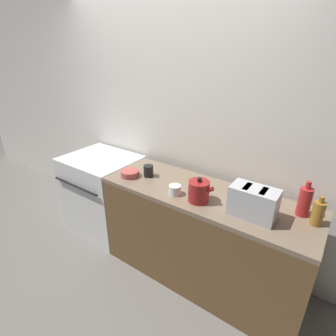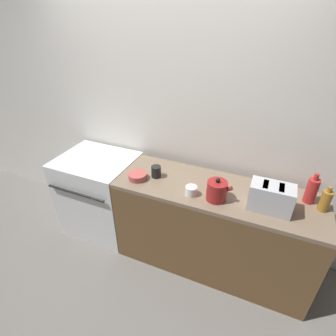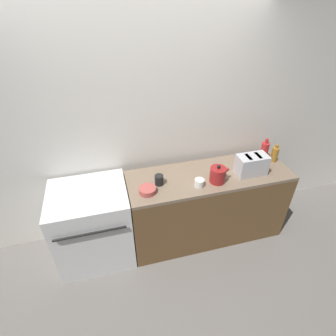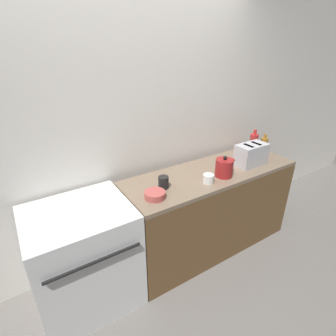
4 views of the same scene
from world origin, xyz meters
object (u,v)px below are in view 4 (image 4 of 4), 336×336
at_px(bowl, 155,195).
at_px(bottle_red, 253,143).
at_px(stove, 84,257).
at_px(kettle, 224,168).
at_px(toaster, 251,155).
at_px(cup_white, 208,179).
at_px(bottle_amber, 264,145).
at_px(cup_black, 163,182).

bearing_deg(bowl, bottle_red, 9.93).
bearing_deg(stove, kettle, -6.82).
xyz_separation_m(toaster, bottle_red, (0.29, 0.22, 0.00)).
relative_size(bottle_red, cup_white, 2.70).
bearing_deg(stove, bottle_amber, 0.99).
relative_size(bottle_amber, cup_black, 1.97).
xyz_separation_m(stove, kettle, (1.32, -0.16, 0.52)).
relative_size(bottle_red, cup_black, 2.45).
bearing_deg(bottle_amber, bowl, -173.18).
distance_m(toaster, cup_white, 0.62).
relative_size(kettle, bowl, 1.22).
relative_size(bottle_amber, cup_white, 2.17).
height_order(toaster, bowl, toaster).
bearing_deg(bottle_amber, stove, -179.01).
bearing_deg(cup_white, cup_black, 160.90).
height_order(kettle, cup_white, kettle).
bearing_deg(toaster, cup_black, 176.17).
height_order(toaster, bottle_red, bottle_red).
distance_m(toaster, bowl, 1.14).
bearing_deg(cup_black, bottle_amber, 3.49).
height_order(kettle, bottle_red, bottle_red).
bearing_deg(kettle, cup_white, -173.48).
bearing_deg(cup_white, bottle_red, 17.62).
relative_size(cup_black, bowl, 0.63).
height_order(cup_white, bowl, cup_white).
distance_m(kettle, cup_black, 0.60).
height_order(bottle_amber, cup_black, bottle_amber).
distance_m(stove, bottle_red, 2.08).
xyz_separation_m(bottle_red, bottle_amber, (0.10, -0.07, -0.02)).
bearing_deg(cup_white, bottle_amber, 12.34).
bearing_deg(bottle_red, stove, -177.05).
bearing_deg(bottle_amber, kettle, -166.17).
relative_size(cup_black, cup_white, 1.10).
bearing_deg(toaster, bottle_red, 37.30).
bearing_deg(cup_white, toaster, 6.24).
bearing_deg(cup_white, stove, 170.74).
xyz_separation_m(stove, cup_black, (0.73, -0.05, 0.49)).
bearing_deg(stove, bottle_red, 2.95).
relative_size(stove, toaster, 2.81).
relative_size(bottle_amber, bowl, 1.25).
height_order(bottle_amber, bowl, bottle_amber).
height_order(stove, cup_white, cup_white).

